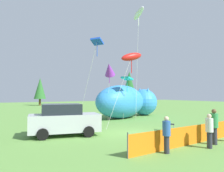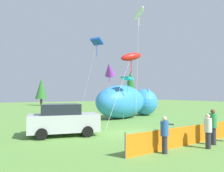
# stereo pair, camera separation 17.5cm
# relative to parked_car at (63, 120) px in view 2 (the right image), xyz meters

# --- Properties ---
(ground_plane) EXTENTS (120.00, 120.00, 0.00)m
(ground_plane) POSITION_rel_parked_car_xyz_m (4.49, -1.58, -0.98)
(ground_plane) COLOR #609342
(parked_car) EXTENTS (4.52, 2.69, 1.97)m
(parked_car) POSITION_rel_parked_car_xyz_m (0.00, 0.00, 0.00)
(parked_car) COLOR #B7BCC1
(parked_car) RESTS_ON ground
(folding_chair) EXTENTS (0.71, 0.71, 0.93)m
(folding_chair) POSITION_rel_parked_car_xyz_m (6.88, -2.02, -0.42)
(folding_chair) COLOR black
(folding_chair) RESTS_ON ground
(inflatable_cat) EXTENTS (9.56, 5.69, 3.51)m
(inflatable_cat) POSITION_rel_parked_car_xyz_m (9.30, 6.65, 0.64)
(inflatable_cat) COLOR #338CD8
(inflatable_cat) RESTS_ON ground
(safety_fence) EXTENTS (8.38, 0.77, 1.04)m
(safety_fence) POSITION_rel_parked_car_xyz_m (4.87, -5.54, -0.50)
(safety_fence) COLOR orange
(safety_fence) RESTS_ON ground
(spectator_in_grey_shirt) EXTENTS (0.36, 0.36, 1.64)m
(spectator_in_grey_shirt) POSITION_rel_parked_car_xyz_m (4.99, -6.54, -0.08)
(spectator_in_grey_shirt) COLOR #2D2D38
(spectator_in_grey_shirt) RESTS_ON ground
(spectator_in_yellow_shirt) EXTENTS (0.39, 0.39, 1.81)m
(spectator_in_yellow_shirt) POSITION_rel_parked_car_xyz_m (5.91, -6.16, 0.01)
(spectator_in_yellow_shirt) COLOR #2D2D38
(spectator_in_yellow_shirt) RESTS_ON ground
(spectator_in_white_shirt) EXTENTS (0.35, 0.35, 1.61)m
(spectator_in_white_shirt) POSITION_rel_parked_car_xyz_m (2.60, -6.14, -0.10)
(spectator_in_white_shirt) COLOR #2D2D38
(spectator_in_white_shirt) RESTS_ON ground
(kite_red_lizard) EXTENTS (3.34, 0.73, 6.06)m
(kite_red_lizard) POSITION_rel_parked_car_xyz_m (5.72, 0.81, 4.53)
(kite_red_lizard) COLOR silver
(kite_red_lizard) RESTS_ON ground
(kite_blue_box) EXTENTS (1.39, 3.01, 7.36)m
(kite_blue_box) POSITION_rel_parked_car_xyz_m (4.00, 3.51, 5.98)
(kite_blue_box) COLOR silver
(kite_blue_box) RESTS_ON ground
(kite_purple_delta) EXTENTS (1.71, 1.77, 5.68)m
(kite_purple_delta) POSITION_rel_parked_car_xyz_m (5.85, 4.54, 3.91)
(kite_purple_delta) COLOR silver
(kite_purple_delta) RESTS_ON ground
(kite_teal_diamond) EXTENTS (1.19, 1.38, 4.26)m
(kite_teal_diamond) POSITION_rel_parked_car_xyz_m (7.58, 4.15, 3.04)
(kite_teal_diamond) COLOR silver
(kite_teal_diamond) RESTS_ON ground
(kite_white_ghost) EXTENTS (1.66, 2.48, 11.80)m
(kite_white_ghost) POSITION_rel_parked_car_xyz_m (9.78, 5.15, 10.14)
(kite_white_ghost) COLOR silver
(kite_white_ghost) RESTS_ON ground
(horizon_tree_west) EXTENTS (3.35, 3.35, 7.99)m
(horizon_tree_west) POSITION_rel_parked_car_xyz_m (25.70, 29.60, 3.93)
(horizon_tree_west) COLOR brown
(horizon_tree_west) RESTS_ON ground
(horizon_tree_mid) EXTENTS (2.59, 2.59, 6.19)m
(horizon_tree_mid) POSITION_rel_parked_car_xyz_m (6.56, 37.05, 2.83)
(horizon_tree_mid) COLOR brown
(horizon_tree_mid) RESTS_ON ground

